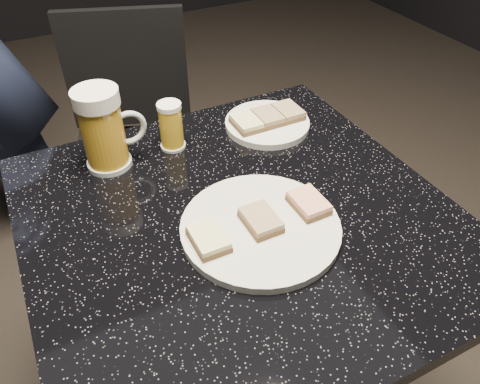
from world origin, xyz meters
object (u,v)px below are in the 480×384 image
(plate_small, at_px, (267,124))
(chair, at_px, (134,139))
(plate_large, at_px, (260,227))
(table, at_px, (240,302))
(beer_mug, at_px, (104,129))
(beer_tumbler, at_px, (171,126))

(plate_small, height_order, chair, chair)
(plate_large, bearing_deg, table, 104.12)
(beer_mug, relative_size, beer_tumbler, 1.61)
(plate_small, bearing_deg, table, -128.69)
(beer_mug, bearing_deg, plate_small, -3.12)
(table, xyz_separation_m, beer_tumbler, (-0.03, 0.24, 0.29))
(plate_large, distance_m, chair, 0.79)
(beer_tumbler, bearing_deg, table, -82.99)
(beer_tumbler, relative_size, chair, 0.12)
(beer_mug, bearing_deg, table, -56.66)
(plate_small, height_order, beer_tumbler, beer_tumbler)
(plate_large, distance_m, table, 0.25)
(plate_large, bearing_deg, beer_mug, 120.48)
(plate_large, xyz_separation_m, table, (-0.01, 0.05, -0.25))
(table, relative_size, beer_tumbler, 7.65)
(beer_mug, xyz_separation_m, chair, (0.14, 0.45, -0.33))
(table, relative_size, chair, 0.88)
(beer_mug, bearing_deg, chair, 72.43)
(beer_tumbler, bearing_deg, beer_mug, -179.07)
(beer_tumbler, bearing_deg, plate_small, -5.60)
(plate_small, bearing_deg, chair, 111.95)
(beer_mug, bearing_deg, plate_large, -59.52)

